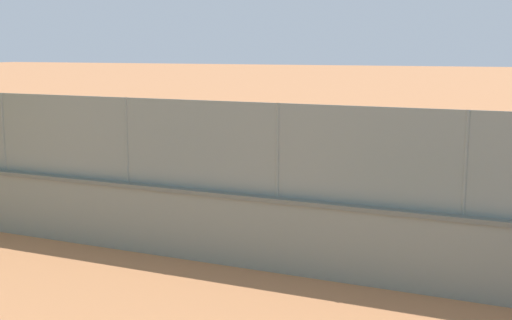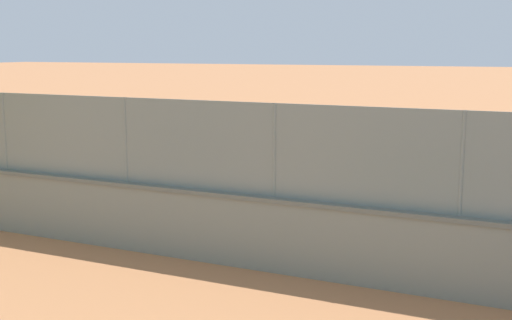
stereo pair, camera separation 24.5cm
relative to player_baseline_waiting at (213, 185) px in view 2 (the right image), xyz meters
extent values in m
plane|color=#B27247|center=(-0.21, -6.88, -0.96)|extent=(260.00, 260.00, 0.00)
cube|color=gray|center=(-2.32, 2.14, -0.32)|extent=(26.02, 1.21, 1.28)
cube|color=slate|center=(-2.32, 2.14, 0.35)|extent=(26.02, 1.27, 0.08)
cube|color=gray|center=(-2.32, 2.14, 1.23)|extent=(25.49, 0.85, 1.67)
cylinder|color=gray|center=(-5.51, 2.25, 1.23)|extent=(0.07, 0.07, 1.67)
cylinder|color=gray|center=(-2.32, 2.14, 1.23)|extent=(0.07, 0.07, 1.67)
cylinder|color=gray|center=(0.87, 2.04, 1.23)|extent=(0.07, 0.07, 1.67)
cylinder|color=gray|center=(4.05, 1.94, 1.23)|extent=(0.07, 0.07, 1.67)
cylinder|color=#B2B2B2|center=(0.01, -0.11, -0.56)|extent=(0.19, 0.19, 0.80)
cylinder|color=#B2B2B2|center=(-0.06, 0.08, -0.56)|extent=(0.19, 0.19, 0.80)
cylinder|color=#D14C42|center=(-0.02, -0.01, 0.13)|extent=(0.44, 0.44, 0.59)
cylinder|color=#D8AD84|center=(0.13, -0.28, 0.25)|extent=(0.56, 0.28, 0.17)
cylinder|color=#D8AD84|center=(0.15, 0.38, 0.25)|extent=(0.56, 0.28, 0.17)
sphere|color=#D8AD84|center=(-0.02, -0.01, 0.54)|extent=(0.23, 0.23, 0.23)
cylinder|color=black|center=(-0.02, -0.01, 0.64)|extent=(0.31, 0.31, 0.05)
cylinder|color=black|center=(0.32, 0.44, 0.25)|extent=(0.29, 0.14, 0.04)
ellipsoid|color=#333338|center=(0.53, 0.51, 0.25)|extent=(0.29, 0.13, 0.24)
cylinder|color=#591919|center=(-0.11, -4.04, -0.56)|extent=(0.21, 0.21, 0.82)
cylinder|color=#591919|center=(-0.27, -3.92, -0.56)|extent=(0.21, 0.21, 0.82)
cylinder|color=beige|center=(-0.19, -3.98, 0.15)|extent=(0.48, 0.48, 0.60)
cylinder|color=tan|center=(0.08, -4.13, 0.27)|extent=(0.42, 0.51, 0.17)
cylinder|color=tan|center=(-0.25, -3.55, 0.27)|extent=(0.42, 0.51, 0.17)
sphere|color=tan|center=(-0.19, -3.98, 0.57)|extent=(0.23, 0.23, 0.23)
cylinder|color=white|center=(-0.19, -3.98, 0.67)|extent=(0.34, 0.34, 0.05)
cylinder|color=black|center=(-0.14, -3.41, 0.27)|extent=(0.21, 0.26, 0.04)
ellipsoid|color=#333338|center=(0.00, -3.24, 0.27)|extent=(0.21, 0.26, 0.24)
sphere|color=white|center=(0.26, 1.42, -0.89)|extent=(0.14, 0.14, 0.14)
sphere|color=yellow|center=(2.16, 1.36, -0.89)|extent=(0.14, 0.14, 0.14)
camera|label=1|loc=(-6.33, 12.93, 3.01)|focal=46.37mm
camera|label=2|loc=(-6.55, 12.84, 3.01)|focal=46.37mm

